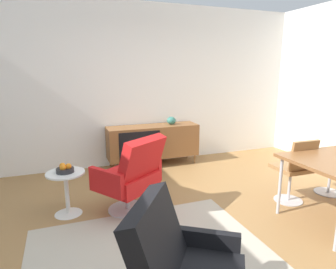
% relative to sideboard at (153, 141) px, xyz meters
% --- Properties ---
extents(ground_plane, '(8.32, 8.32, 0.00)m').
position_rel_sideboard_xyz_m(ground_plane, '(-0.25, -2.30, -0.44)').
color(ground_plane, '#9E7242').
extents(wall_back, '(6.80, 0.12, 2.80)m').
position_rel_sideboard_xyz_m(wall_back, '(-0.25, 0.30, 0.96)').
color(wall_back, white).
rests_on(wall_back, ground_plane).
extents(sideboard, '(1.60, 0.45, 0.72)m').
position_rel_sideboard_xyz_m(sideboard, '(0.00, 0.00, 0.00)').
color(sideboard, brown).
rests_on(sideboard, ground_plane).
extents(vase_cobalt, '(0.16, 0.16, 0.14)m').
position_rel_sideboard_xyz_m(vase_cobalt, '(0.35, 0.00, 0.35)').
color(vase_cobalt, '#337266').
rests_on(vase_cobalt, sideboard).
extents(dining_chair_back_right, '(0.41, 0.43, 0.86)m').
position_rel_sideboard_xyz_m(dining_chair_back_right, '(1.91, -2.07, 0.03)').
color(dining_chair_back_right, '#9E7042').
rests_on(dining_chair_back_right, ground_plane).
extents(dining_chair_back_left, '(0.41, 0.43, 0.86)m').
position_rel_sideboard_xyz_m(dining_chair_back_left, '(1.21, -2.07, 0.03)').
color(dining_chair_back_left, '#9E7042').
rests_on(dining_chair_back_left, ground_plane).
extents(lounge_chair_red, '(0.90, 0.89, 0.95)m').
position_rel_sideboard_xyz_m(lounge_chair_red, '(-0.77, -1.58, 0.03)').
color(lounge_chair_red, red).
rests_on(lounge_chair_red, ground_plane).
extents(side_table_round, '(0.44, 0.44, 0.52)m').
position_rel_sideboard_xyz_m(side_table_round, '(-1.50, -1.37, -0.12)').
color(side_table_round, white).
rests_on(side_table_round, ground_plane).
extents(fruit_bowl, '(0.20, 0.20, 0.11)m').
position_rel_sideboard_xyz_m(fruit_bowl, '(-1.50, -1.37, 0.12)').
color(fruit_bowl, '#262628').
rests_on(fruit_bowl, side_table_round).
extents(area_rug, '(2.20, 1.70, 0.01)m').
position_rel_sideboard_xyz_m(area_rug, '(-0.82, -2.48, -0.44)').
color(area_rug, '#B7AD99').
rests_on(area_rug, ground_plane).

